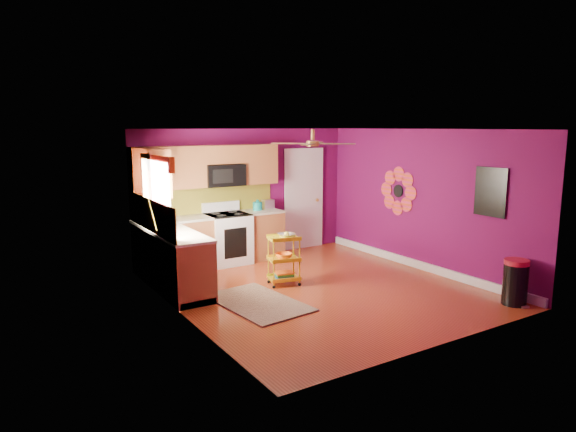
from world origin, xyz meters
TOP-DOWN VIEW (x-y plane):
  - ground at (0.00, 0.00)m, footprint 5.00×5.00m
  - room_envelope at (0.03, 0.00)m, footprint 4.54×5.04m
  - lower_cabinets at (-1.35, 1.82)m, footprint 2.81×2.31m
  - electric_range at (-0.55, 2.17)m, footprint 0.76×0.66m
  - upper_cabinetry at (-1.24, 2.17)m, footprint 2.80×2.30m
  - left_window at (-2.22, 1.05)m, footprint 0.08×1.35m
  - panel_door at (1.35, 2.47)m, footprint 0.95×0.11m
  - right_wall_art at (2.23, -0.34)m, footprint 0.04×2.74m
  - ceiling_fan at (0.00, 0.20)m, footprint 1.01×1.01m
  - shag_rug at (-1.15, -0.09)m, footprint 1.14×1.69m
  - rolling_cart at (-0.35, 0.47)m, footprint 0.56×0.46m
  - trash_can at (1.98, -2.09)m, footprint 0.45×0.45m
  - teal_kettle at (0.13, 2.25)m, footprint 0.18×0.18m
  - toaster at (0.40, 2.31)m, footprint 0.22×0.15m
  - soap_bottle_a at (-1.96, 1.23)m, footprint 0.09×0.10m
  - soap_bottle_b at (-1.99, 1.62)m, footprint 0.15×0.15m
  - counter_dish at (-1.98, 2.06)m, footprint 0.24×0.24m
  - counter_cup at (-2.07, 0.81)m, footprint 0.12×0.12m

SIDE VIEW (x-z plane):
  - ground at x=0.00m, z-range 0.00..0.00m
  - shag_rug at x=-1.15m, z-range 0.00..0.02m
  - trash_can at x=1.98m, z-range 0.00..0.67m
  - lower_cabinets at x=-1.35m, z-range -0.04..0.90m
  - rolling_cart at x=-0.35m, z-range 0.01..0.89m
  - electric_range at x=-0.55m, z-range -0.08..1.05m
  - counter_dish at x=-1.98m, z-range 0.94..1.00m
  - counter_cup at x=-2.07m, z-range 0.94..1.03m
  - teal_kettle at x=0.13m, z-range 0.92..1.13m
  - panel_door at x=1.35m, z-range -0.05..2.10m
  - toaster at x=0.40m, z-range 0.94..1.12m
  - soap_bottle_b at x=-1.99m, z-range 0.94..1.13m
  - soap_bottle_a at x=-1.96m, z-range 0.94..1.15m
  - right_wall_art at x=2.23m, z-range 0.92..1.96m
  - room_envelope at x=0.03m, z-range 0.37..2.89m
  - left_window at x=-2.22m, z-range 1.20..2.28m
  - upper_cabinetry at x=-1.24m, z-range 1.17..2.43m
  - ceiling_fan at x=0.00m, z-range 2.16..2.42m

